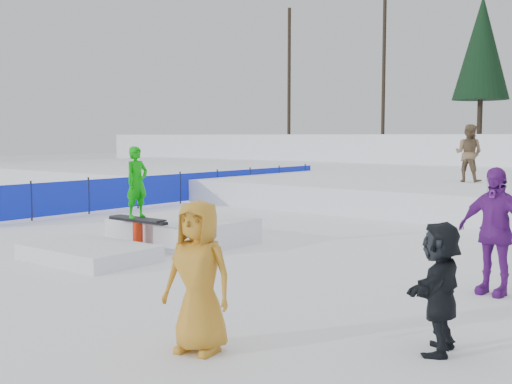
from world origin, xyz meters
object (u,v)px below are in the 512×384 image
Objects in this scene: safety_fence at (180,188)px; spectator_purple at (494,231)px; walker_olive at (469,153)px; jib_rail_feature at (159,233)px; spectator_yellow at (199,276)px; spectator_dark at (440,287)px.

spectator_purple reaches higher than safety_fence.
walker_olive reaches higher than jib_rail_feature.
jib_rail_feature is (-2.11, -11.85, -1.45)m from walker_olive.
spectator_yellow is at bearing -43.94° from safety_fence.
spectator_purple is at bearing 113.87° from walker_olive.
walker_olive is at bearing -171.70° from spectator_dark.
spectator_yellow is at bearing -63.30° from spectator_dark.
spectator_purple is at bearing 176.98° from spectator_dark.
jib_rail_feature reaches higher than spectator_yellow.
safety_fence is 8.42× the size of walker_olive.
spectator_purple is 0.43× the size of jib_rail_feature.
walker_olive is 12.13m from jib_rail_feature.
spectator_dark is at bearing -19.82° from jib_rail_feature.
jib_rail_feature is at bearing -47.57° from safety_fence.
jib_rail_feature reaches higher than spectator_dark.
safety_fence is 11.22× the size of spectator_dark.
spectator_dark reaches higher than safety_fence.
walker_olive is 16.32m from spectator_yellow.
safety_fence is 14.03m from spectator_purple.
safety_fence is 15.28m from spectator_yellow.
spectator_dark is (2.05, 1.58, -0.11)m from spectator_yellow.
spectator_yellow is (3.01, -16.02, -0.93)m from walker_olive.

